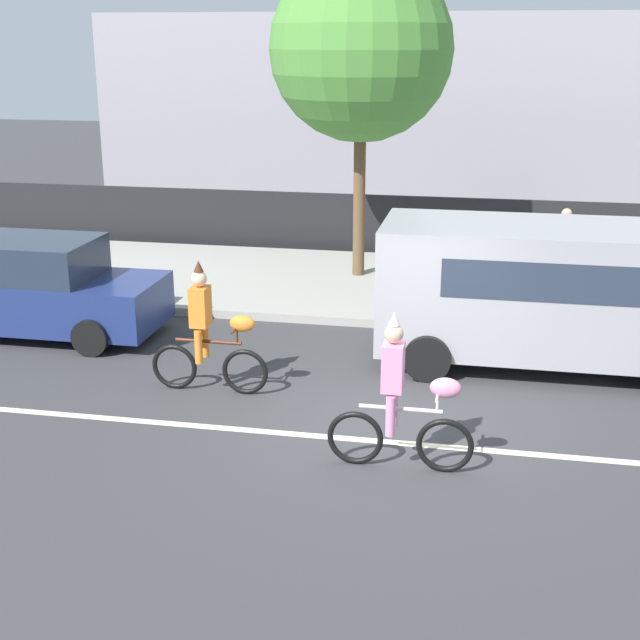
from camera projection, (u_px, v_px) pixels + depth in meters
The scene contains 11 objects.
ground_plane at pixel (392, 426), 11.61m from camera, with size 80.00×80.00×0.00m, color #38383A.
road_centre_line at pixel (388, 442), 11.14m from camera, with size 36.00×0.14×0.01m, color beige.
sidewalk_curb at pixel (431, 288), 17.66m from camera, with size 60.00×5.00×0.15m, color #9E9B93.
fence_line at pixel (442, 228), 20.18m from camera, with size 40.00×0.08×1.40m, color black.
building_backdrop at pixel (588, 109), 26.91m from camera, with size 28.00×8.00×5.47m, color #99939E.
parade_cyclist_orange at pixel (209, 335), 12.49m from camera, with size 1.72×0.50×1.92m.
parade_cyclist_pink at pixel (402, 402), 10.23m from camera, with size 1.72×0.50×1.92m.
parked_van_grey at pixel (553, 285), 13.36m from camera, with size 5.00×2.22×2.18m.
parked_car_navy at pixel (39, 290), 14.98m from camera, with size 4.10×1.92×1.64m.
street_tree_near_lamp at pixel (361, 49), 17.04m from camera, with size 3.55×3.55×6.24m.
pedestrian_onlooker at pixel (564, 248), 16.89m from camera, with size 0.32×0.20×1.62m.
Camera 1 is at (1.13, -10.62, 4.85)m, focal length 50.00 mm.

